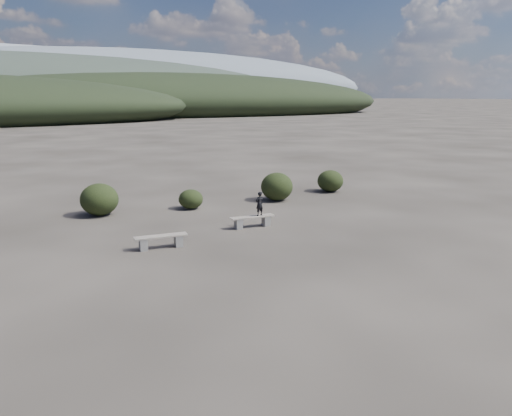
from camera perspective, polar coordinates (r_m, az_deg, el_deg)
ground at (r=13.48m, az=4.03°, el=-7.83°), size 1200.00×1200.00×0.00m
bench_left at (r=16.06m, az=-10.80°, el=-3.67°), size 1.70×0.52×0.42m
bench_right at (r=18.27m, az=-0.42°, el=-1.44°), size 1.68×0.46×0.41m
seated_person at (r=18.24m, az=0.39°, el=0.50°), size 0.36×0.28×0.89m
shrub_b at (r=20.99m, az=-17.47°, el=0.94°), size 1.51×1.51×1.30m
shrub_c at (r=21.42m, az=-7.46°, el=1.02°), size 1.04×1.04×0.83m
shrub_d at (r=22.93m, az=2.40°, el=2.47°), size 1.47×1.47×1.29m
shrub_e at (r=25.31m, az=8.49°, el=3.08°), size 1.30×1.30×1.08m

